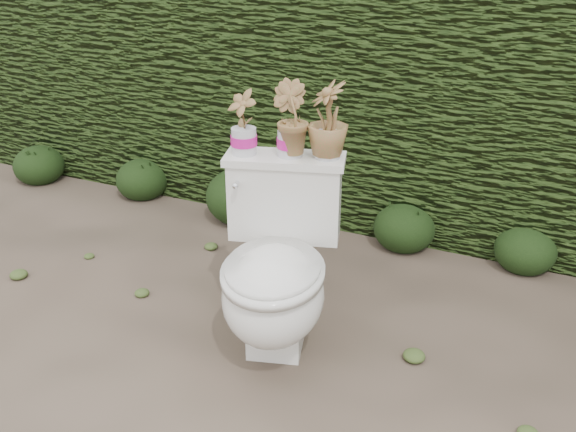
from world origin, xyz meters
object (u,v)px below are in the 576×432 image
at_px(potted_plant_left, 243,124).
at_px(potted_plant_center, 290,121).
at_px(toilet, 276,273).
at_px(potted_plant_right, 328,122).

xyz_separation_m(potted_plant_left, potted_plant_center, (0.18, 0.05, 0.02)).
bearing_deg(toilet, potted_plant_right, 53.83).
bearing_deg(potted_plant_center, potted_plant_right, -142.52).
bearing_deg(potted_plant_right, potted_plant_left, -112.80).
distance_m(potted_plant_center, potted_plant_right, 0.15).
bearing_deg(potted_plant_center, potted_plant_left, 37.48).
distance_m(potted_plant_left, potted_plant_center, 0.19).
height_order(potted_plant_left, potted_plant_right, potted_plant_right).
xyz_separation_m(potted_plant_center, potted_plant_right, (0.15, 0.04, 0.00)).
bearing_deg(toilet, potted_plant_center, 84.78).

